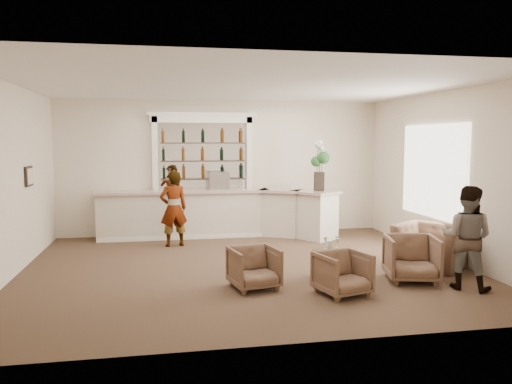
# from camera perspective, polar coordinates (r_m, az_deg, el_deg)

# --- Properties ---
(ground) EXTENTS (8.00, 8.00, 0.00)m
(ground) POSITION_cam_1_polar(r_m,az_deg,el_deg) (9.27, -1.19, -8.62)
(ground) COLOR brown
(ground) RESTS_ON ground
(room_shell) EXTENTS (8.04, 7.02, 3.32)m
(room_shell) POSITION_cam_1_polar(r_m,az_deg,el_deg) (9.70, -0.95, 5.99)
(room_shell) COLOR beige
(room_shell) RESTS_ON ground
(bar_counter) EXTENTS (5.72, 1.80, 1.14)m
(bar_counter) POSITION_cam_1_polar(r_m,az_deg,el_deg) (12.05, -4.26, -2.45)
(bar_counter) COLOR silver
(bar_counter) RESTS_ON ground
(back_bar_alcove) EXTENTS (2.64, 0.25, 3.00)m
(back_bar_alcove) POSITION_cam_1_polar(r_m,az_deg,el_deg) (12.31, -6.09, 4.53)
(back_bar_alcove) COLOR white
(back_bar_alcove) RESTS_ON ground
(cocktail_table) EXTENTS (0.67, 0.67, 0.50)m
(cocktail_table) POSITION_cam_1_polar(r_m,az_deg,el_deg) (8.62, 8.74, -8.11)
(cocktail_table) COLOR #48351F
(cocktail_table) RESTS_ON ground
(sommelier) EXTENTS (0.69, 0.53, 1.67)m
(sommelier) POSITION_cam_1_polar(r_m,az_deg,el_deg) (11.09, -9.41, -1.89)
(sommelier) COLOR gray
(sommelier) RESTS_ON ground
(guest) EXTENTS (1.00, 0.99, 1.63)m
(guest) POSITION_cam_1_polar(r_m,az_deg,el_deg) (8.50, 22.93, -4.81)
(guest) COLOR gray
(guest) RESTS_ON ground
(armchair_left) EXTENTS (0.84, 0.85, 0.66)m
(armchair_left) POSITION_cam_1_polar(r_m,az_deg,el_deg) (7.96, -0.22, -8.64)
(armchair_left) COLOR brown
(armchair_left) RESTS_ON ground
(armchair_center) EXTENTS (0.87, 0.88, 0.66)m
(armchair_center) POSITION_cam_1_polar(r_m,az_deg,el_deg) (7.75, 9.86, -9.15)
(armchair_center) COLOR brown
(armchair_center) RESTS_ON ground
(armchair_right) EXTENTS (0.99, 1.00, 0.76)m
(armchair_right) POSITION_cam_1_polar(r_m,az_deg,el_deg) (8.73, 17.35, -7.26)
(armchair_right) COLOR brown
(armchair_right) RESTS_ON ground
(armchair_far) EXTENTS (1.54, 1.57, 0.77)m
(armchair_far) POSITION_cam_1_polar(r_m,az_deg,el_deg) (9.83, 19.40, -5.83)
(armchair_far) COLOR brown
(armchair_far) RESTS_ON ground
(espresso_machine) EXTENTS (0.53, 0.47, 0.43)m
(espresso_machine) POSITION_cam_1_polar(r_m,az_deg,el_deg) (12.04, -4.17, 1.28)
(espresso_machine) COLOR silver
(espresso_machine) RESTS_ON bar_counter
(flower_vase) EXTENTS (0.31, 0.31, 1.18)m
(flower_vase) POSITION_cam_1_polar(r_m,az_deg,el_deg) (11.80, 7.25, 3.35)
(flower_vase) COLOR black
(flower_vase) RESTS_ON bar_counter
(wine_glass_bar_left) EXTENTS (0.07, 0.07, 0.21)m
(wine_glass_bar_left) POSITION_cam_1_polar(r_m,az_deg,el_deg) (11.97, -4.80, 0.73)
(wine_glass_bar_left) COLOR white
(wine_glass_bar_left) RESTS_ON bar_counter
(wine_glass_bar_right) EXTENTS (0.07, 0.07, 0.21)m
(wine_glass_bar_right) POSITION_cam_1_polar(r_m,az_deg,el_deg) (12.14, -1.46, 0.82)
(wine_glass_bar_right) COLOR white
(wine_glass_bar_right) RESTS_ON bar_counter
(wine_glass_tbl_a) EXTENTS (0.07, 0.07, 0.21)m
(wine_glass_tbl_a) POSITION_cam_1_polar(r_m,az_deg,el_deg) (8.53, 7.94, -5.80)
(wine_glass_tbl_a) COLOR white
(wine_glass_tbl_a) RESTS_ON cocktail_table
(wine_glass_tbl_b) EXTENTS (0.07, 0.07, 0.21)m
(wine_glass_tbl_b) POSITION_cam_1_polar(r_m,az_deg,el_deg) (8.65, 9.23, -5.66)
(wine_glass_tbl_b) COLOR white
(wine_glass_tbl_b) RESTS_ON cocktail_table
(wine_glass_tbl_c) EXTENTS (0.07, 0.07, 0.21)m
(wine_glass_tbl_c) POSITION_cam_1_polar(r_m,az_deg,el_deg) (8.44, 9.32, -5.96)
(wine_glass_tbl_c) COLOR white
(wine_glass_tbl_c) RESTS_ON cocktail_table
(napkin_holder) EXTENTS (0.08, 0.08, 0.12)m
(napkin_holder) POSITION_cam_1_polar(r_m,az_deg,el_deg) (8.68, 8.34, -5.91)
(napkin_holder) COLOR white
(napkin_holder) RESTS_ON cocktail_table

